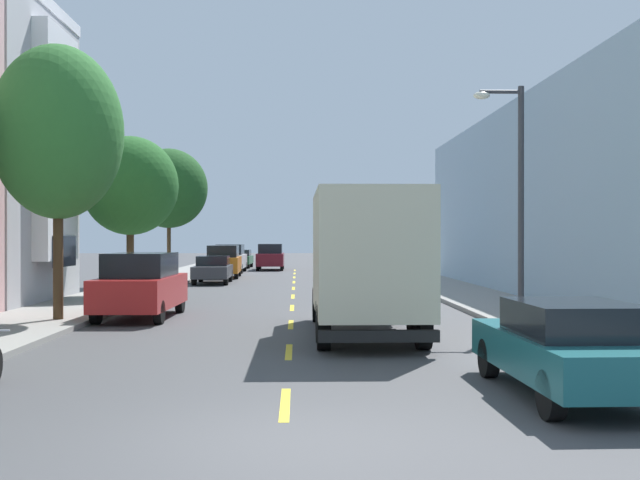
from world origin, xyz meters
The scene contains 19 objects.
ground_plane centered at (0.00, 30.00, 0.00)m, with size 160.00×160.00×0.00m, color #424244.
sidewalk_left centered at (-7.10, 28.00, 0.07)m, with size 3.20×120.00×0.14m, color gray.
sidewalk_right centered at (7.10, 28.00, 0.07)m, with size 3.20×120.00×0.14m, color gray.
lane_centerline_dashes centered at (0.00, 24.50, 0.00)m, with size 0.14×47.20×0.01m.
street_tree_second centered at (-6.40, 12.29, 5.27)m, with size 3.55×3.55×7.54m.
street_tree_third centered at (-6.40, 21.36, 4.42)m, with size 3.76×3.76×6.24m.
street_tree_farthest centered at (-6.40, 30.42, 4.91)m, with size 3.95×3.95×6.81m.
street_lamp centered at (5.94, 11.14, 3.79)m, with size 1.35×0.28×6.25m.
delivery_box_truck centered at (1.80, 9.55, 1.94)m, with size 2.42×7.49×3.44m.
parked_sedan_forest centered at (-4.37, 52.00, 0.75)m, with size 1.89×4.54×1.43m.
parked_pickup_silver centered at (4.44, 41.81, 0.83)m, with size 2.16×5.36×1.73m.
parked_suv_red centered at (-4.45, 13.84, 0.99)m, with size 2.06×4.84×1.93m.
parked_suv_white centered at (-4.42, 43.65, 0.99)m, with size 2.00×4.82×1.93m.
parked_sedan_teal centered at (4.24, 2.40, 0.75)m, with size 1.87×4.53×1.43m.
parked_sedan_charcoal centered at (-4.22, 31.06, 0.75)m, with size 1.87×4.53×1.43m.
parked_wagon_navy centered at (4.33, 49.09, 0.80)m, with size 1.84×4.71×1.50m.
parked_hatchback_sky centered at (4.37, 27.47, 0.76)m, with size 1.80×4.03×1.50m.
parked_suv_orange centered at (-4.24, 36.82, 0.99)m, with size 2.07×4.85×1.93m.
moving_burgundy_sedan centered at (-1.80, 47.72, 0.99)m, with size 1.95×4.80×1.93m.
Camera 1 is at (0.17, -8.91, 2.37)m, focal length 42.91 mm.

